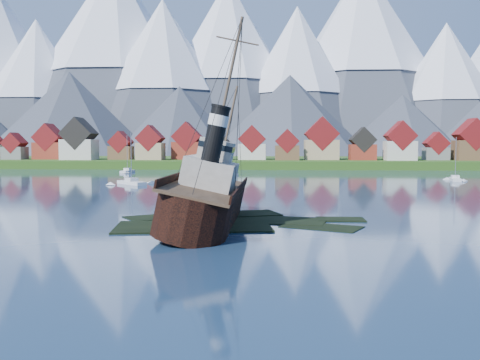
# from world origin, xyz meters

# --- Properties ---
(ground) EXTENTS (1400.00, 1400.00, 0.00)m
(ground) POSITION_xyz_m (0.00, 0.00, 0.00)
(ground) COLOR navy
(ground) RESTS_ON ground
(shoal) EXTENTS (31.71, 21.24, 1.14)m
(shoal) POSITION_xyz_m (1.78, 2.15, -0.35)
(shoal) COLOR black
(shoal) RESTS_ON ground
(shore_bank) EXTENTS (600.00, 80.00, 3.20)m
(shore_bank) POSITION_xyz_m (0.00, 170.00, 0.00)
(shore_bank) COLOR #234012
(shore_bank) RESTS_ON ground
(seawall) EXTENTS (600.00, 2.50, 2.00)m
(seawall) POSITION_xyz_m (0.00, 132.00, 0.00)
(seawall) COLOR #3F3D38
(seawall) RESTS_ON ground
(town) EXTENTS (250.96, 16.69, 17.30)m
(town) POSITION_xyz_m (-33.12, 152.18, 8.99)
(town) COLOR maroon
(town) RESTS_ON ground
(mountains) EXTENTS (965.00, 340.00, 205.00)m
(mountains) POSITION_xyz_m (-0.79, 481.26, 89.34)
(mountains) COLOR #2D333D
(mountains) RESTS_ON ground
(tugboat_wreck) EXTENTS (7.55, 32.53, 25.78)m
(tugboat_wreck) POSITION_xyz_m (-2.25, 1.39, 3.23)
(tugboat_wreck) COLOR black
(tugboat_wreck) RESTS_ON ground
(sailboat_c) EXTENTS (8.66, 8.85, 12.77)m
(sailboat_c) POSITION_xyz_m (-27.15, 60.99, 0.29)
(sailboat_c) COLOR silver
(sailboat_c) RESTS_ON ground
(sailboat_d) EXTENTS (3.83, 8.90, 11.80)m
(sailboat_d) POSITION_xyz_m (53.76, 78.31, 0.27)
(sailboat_d) COLOR silver
(sailboat_d) RESTS_ON ground
(sailboat_e) EXTENTS (4.28, 9.42, 10.60)m
(sailboat_e) POSITION_xyz_m (-6.11, 92.56, 0.23)
(sailboat_e) COLOR silver
(sailboat_e) RESTS_ON ground
(sailboat_f) EXTENTS (3.02, 8.64, 12.91)m
(sailboat_f) POSITION_xyz_m (-41.56, 109.87, 0.31)
(sailboat_f) COLOR silver
(sailboat_f) RESTS_ON ground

